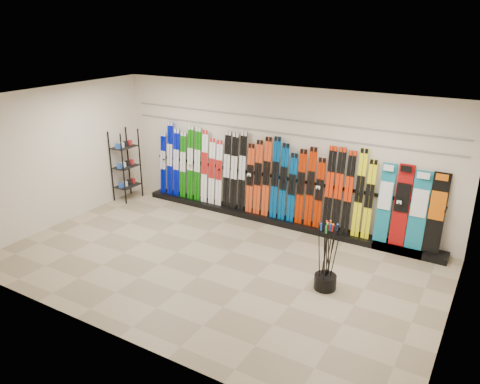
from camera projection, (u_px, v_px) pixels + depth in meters
The scene contains 13 objects.
floor at pixel (215, 264), 8.74m from camera, with size 8.00×8.00×0.00m, color gray.
back_wall at pixel (277, 155), 10.23m from camera, with size 8.00×8.00×0.00m, color beige.
left_wall at pixel (60, 156), 10.12m from camera, with size 5.00×5.00×0.00m, color beige.
right_wall at pixel (460, 240), 6.31m from camera, with size 5.00×5.00×0.00m, color beige.
ceiling at pixel (212, 103), 7.69m from camera, with size 8.00×8.00×0.00m, color silver.
ski_rack_base at pixel (279, 220), 10.45m from camera, with size 8.00×0.40×0.12m, color black.
skis at pixel (254, 177), 10.47m from camera, with size 5.38×0.18×1.84m.
snowboards at pixel (411, 208), 8.93m from camera, with size 1.25×0.25×1.60m.
accessory_rack at pixel (126, 165), 11.59m from camera, with size 0.40×0.60×1.77m, color black.
pole_bin at pixel (325, 282), 7.90m from camera, with size 0.38×0.38×0.25m, color black.
ski_poles at pixel (327, 256), 7.75m from camera, with size 0.36×0.36×1.18m.
slatwall_rail_0 at pixel (277, 133), 10.04m from camera, with size 7.60×0.02×0.03m, color gray.
slatwall_rail_1 at pixel (277, 119), 9.94m from camera, with size 7.60×0.02×0.03m, color gray.
Camera 1 is at (4.33, -6.41, 4.31)m, focal length 35.00 mm.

